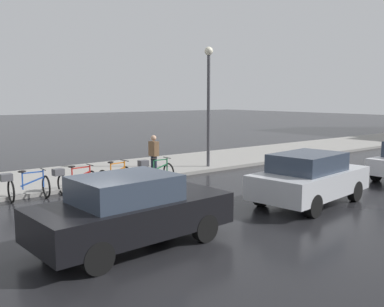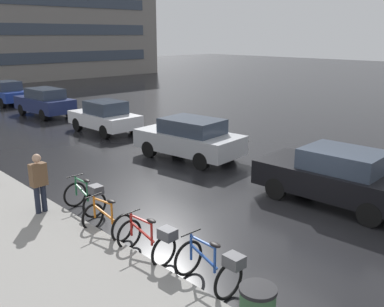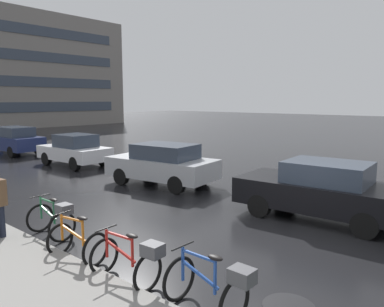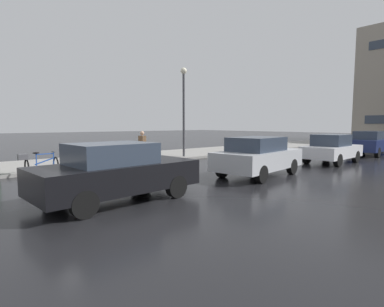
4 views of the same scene
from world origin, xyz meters
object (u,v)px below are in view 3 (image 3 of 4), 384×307
(bicycle_second, at_px, (131,259))
(car_black, at_px, (321,190))
(bicycle_nearest, at_px, (213,285))
(car_white, at_px, (75,150))
(bicycle_third, at_px, (77,242))
(car_silver, at_px, (163,164))
(car_navy, at_px, (14,140))
(bicycle_farthest, at_px, (54,218))

(bicycle_second, bearing_deg, car_black, -10.70)
(bicycle_nearest, xyz_separation_m, car_white, (5.92, 12.92, 0.27))
(bicycle_second, height_order, car_white, car_white)
(bicycle_third, distance_m, car_silver, 6.86)
(bicycle_second, xyz_separation_m, bicycle_third, (-0.04, 1.61, -0.10))
(bicycle_third, relative_size, car_navy, 0.28)
(bicycle_third, bearing_deg, car_white, 57.66)
(bicycle_second, xyz_separation_m, car_white, (6.07, 11.26, 0.28))
(car_black, xyz_separation_m, car_silver, (0.12, 6.14, 0.01))
(car_navy, bearing_deg, car_silver, -90.07)
(car_silver, height_order, car_white, car_silver)
(car_navy, bearing_deg, bicycle_nearest, -106.79)
(bicycle_nearest, height_order, car_black, car_black)
(car_silver, bearing_deg, car_navy, 89.93)
(bicycle_second, distance_m, bicycle_third, 1.62)
(bicycle_farthest, bearing_deg, car_black, -37.44)
(bicycle_second, xyz_separation_m, car_silver, (5.88, 5.05, 0.32))
(bicycle_farthest, height_order, car_silver, car_silver)
(car_silver, relative_size, car_navy, 1.04)
(bicycle_second, relative_size, car_white, 0.38)
(bicycle_nearest, distance_m, car_navy, 19.90)
(car_black, bearing_deg, bicycle_second, 169.30)
(bicycle_nearest, bearing_deg, car_white, 65.39)
(bicycle_second, distance_m, car_white, 12.79)
(bicycle_farthest, xyz_separation_m, car_black, (5.46, -4.18, 0.31))
(bicycle_third, height_order, car_white, car_white)
(bicycle_nearest, distance_m, car_white, 14.22)
(bicycle_farthest, xyz_separation_m, car_navy, (5.60, 14.30, 0.34))
(bicycle_second, bearing_deg, car_navy, 71.27)
(bicycle_third, bearing_deg, bicycle_farthest, 77.03)
(bicycle_third, bearing_deg, car_silver, 30.12)
(bicycle_nearest, height_order, bicycle_second, bicycle_nearest)
(bicycle_nearest, bearing_deg, bicycle_second, 95.04)
(bicycle_nearest, bearing_deg, car_black, 5.82)
(bicycle_second, bearing_deg, car_white, 61.69)
(bicycle_nearest, height_order, car_white, car_white)
(bicycle_farthest, bearing_deg, car_navy, 68.63)
(bicycle_nearest, height_order, car_silver, car_silver)
(bicycle_farthest, height_order, car_black, car_black)
(bicycle_farthest, height_order, car_navy, car_navy)
(bicycle_nearest, bearing_deg, bicycle_farthest, 88.15)
(car_silver, bearing_deg, bicycle_second, -139.35)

